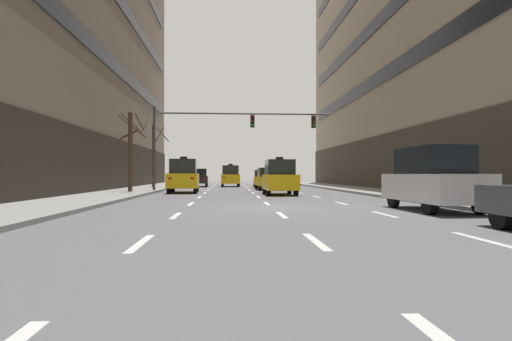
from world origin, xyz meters
TOP-DOWN VIEW (x-y plane):
  - ground_plane at (0.00, 0.00)m, footprint 120.00×120.00m
  - sidewalk_left at (-8.04, 0.00)m, footprint 3.66×80.00m
  - sidewalk_right at (8.04, 0.00)m, footprint 3.66×80.00m
  - lane_stripe_l1_s2 at (-3.10, -8.00)m, footprint 0.16×2.00m
  - lane_stripe_l1_s3 at (-3.10, -3.00)m, footprint 0.16×2.00m
  - lane_stripe_l1_s4 at (-3.10, 2.00)m, footprint 0.16×2.00m
  - lane_stripe_l1_s5 at (-3.10, 7.00)m, footprint 0.16×2.00m
  - lane_stripe_l1_s6 at (-3.10, 12.00)m, footprint 0.16×2.00m
  - lane_stripe_l1_s7 at (-3.10, 17.00)m, footprint 0.16×2.00m
  - lane_stripe_l1_s8 at (-3.10, 22.00)m, footprint 0.16×2.00m
  - lane_stripe_l1_s9 at (-3.10, 27.00)m, footprint 0.16×2.00m
  - lane_stripe_l1_s10 at (-3.10, 32.00)m, footprint 0.16×2.00m
  - lane_stripe_l2_s2 at (0.00, -8.00)m, footprint 0.16×2.00m
  - lane_stripe_l2_s3 at (0.00, -3.00)m, footprint 0.16×2.00m
  - lane_stripe_l2_s4 at (0.00, 2.00)m, footprint 0.16×2.00m
  - lane_stripe_l2_s5 at (0.00, 7.00)m, footprint 0.16×2.00m
  - lane_stripe_l2_s6 at (0.00, 12.00)m, footprint 0.16×2.00m
  - lane_stripe_l2_s7 at (0.00, 17.00)m, footprint 0.16×2.00m
  - lane_stripe_l2_s8 at (0.00, 22.00)m, footprint 0.16×2.00m
  - lane_stripe_l2_s9 at (0.00, 27.00)m, footprint 0.16×2.00m
  - lane_stripe_l2_s10 at (0.00, 32.00)m, footprint 0.16×2.00m
  - lane_stripe_l3_s2 at (3.10, -8.00)m, footprint 0.16×2.00m
  - lane_stripe_l3_s3 at (3.10, -3.00)m, footprint 0.16×2.00m
  - lane_stripe_l3_s4 at (3.10, 2.00)m, footprint 0.16×2.00m
  - lane_stripe_l3_s5 at (3.10, 7.00)m, footprint 0.16×2.00m
  - lane_stripe_l3_s6 at (3.10, 12.00)m, footprint 0.16×2.00m
  - lane_stripe_l3_s7 at (3.10, 17.00)m, footprint 0.16×2.00m
  - lane_stripe_l3_s8 at (3.10, 22.00)m, footprint 0.16×2.00m
  - lane_stripe_l3_s9 at (3.10, 27.00)m, footprint 0.16×2.00m
  - lane_stripe_l3_s10 at (3.10, 32.00)m, footprint 0.16×2.00m
  - taxi_driving_0 at (1.54, 17.45)m, footprint 2.06×4.59m
  - car_driving_1 at (-4.55, 26.11)m, footprint 2.11×4.68m
  - taxi_driving_2 at (1.41, 9.44)m, footprint 1.77×4.23m
  - taxi_driving_3 at (1.69, 25.59)m, footprint 1.98×4.32m
  - taxi_driving_4 at (-1.40, 26.30)m, footprint 1.79×4.24m
  - taxi_driving_5 at (-4.52, 12.72)m, footprint 2.04×4.56m
  - car_parked_1 at (5.16, -1.87)m, footprint 1.90×4.39m
  - traffic_signal_0 at (-2.00, 13.72)m, footprint 12.20×0.35m
  - street_tree_0 at (-7.65, 11.39)m, footprint 1.87×1.89m
  - street_tree_1 at (-7.67, 19.60)m, footprint 2.09×2.07m
  - pedestrian_0 at (8.89, 4.73)m, footprint 0.34×0.48m

SIDE VIEW (x-z plane):
  - ground_plane at x=0.00m, z-range 0.00..0.00m
  - lane_stripe_l1_s2 at x=-3.10m, z-range 0.00..0.01m
  - lane_stripe_l1_s3 at x=-3.10m, z-range 0.00..0.01m
  - lane_stripe_l1_s4 at x=-3.10m, z-range 0.00..0.01m
  - lane_stripe_l1_s5 at x=-3.10m, z-range 0.00..0.01m
  - lane_stripe_l1_s6 at x=-3.10m, z-range 0.00..0.01m
  - lane_stripe_l1_s7 at x=-3.10m, z-range 0.00..0.01m
  - lane_stripe_l1_s8 at x=-3.10m, z-range 0.00..0.01m
  - lane_stripe_l1_s9 at x=-3.10m, z-range 0.00..0.01m
  - lane_stripe_l1_s10 at x=-3.10m, z-range 0.00..0.01m
  - lane_stripe_l2_s2 at x=0.00m, z-range 0.00..0.01m
  - lane_stripe_l2_s3 at x=0.00m, z-range 0.00..0.01m
  - lane_stripe_l2_s4 at x=0.00m, z-range 0.00..0.01m
  - lane_stripe_l2_s5 at x=0.00m, z-range 0.00..0.01m
  - lane_stripe_l2_s6 at x=0.00m, z-range 0.00..0.01m
  - lane_stripe_l2_s7 at x=0.00m, z-range 0.00..0.01m
  - lane_stripe_l2_s8 at x=0.00m, z-range 0.00..0.01m
  - lane_stripe_l2_s9 at x=0.00m, z-range 0.00..0.01m
  - lane_stripe_l2_s10 at x=0.00m, z-range 0.00..0.01m
  - lane_stripe_l3_s2 at x=3.10m, z-range 0.00..0.01m
  - lane_stripe_l3_s3 at x=3.10m, z-range 0.00..0.01m
  - lane_stripe_l3_s4 at x=3.10m, z-range 0.00..0.01m
  - lane_stripe_l3_s5 at x=3.10m, z-range 0.00..0.01m
  - lane_stripe_l3_s6 at x=3.10m, z-range 0.00..0.01m
  - lane_stripe_l3_s7 at x=3.10m, z-range 0.00..0.01m
  - lane_stripe_l3_s8 at x=3.10m, z-range 0.00..0.01m
  - lane_stripe_l3_s9 at x=3.10m, z-range 0.00..0.01m
  - lane_stripe_l3_s10 at x=3.10m, z-range 0.00..0.01m
  - sidewalk_left at x=-8.04m, z-range 0.00..0.14m
  - sidewalk_right at x=8.04m, z-range 0.00..0.14m
  - taxi_driving_3 at x=1.69m, z-range -0.10..1.67m
  - taxi_driving_0 at x=1.54m, z-range -0.10..1.78m
  - car_driving_1 at x=-4.55m, z-range -0.01..1.71m
  - taxi_driving_2 at x=1.41m, z-range -0.09..2.13m
  - taxi_driving_4 at x=-1.40m, z-range -0.09..2.13m
  - pedestrian_0 at x=8.89m, z-range 0.26..1.83m
  - car_parked_1 at x=5.16m, z-range 0.00..2.10m
  - taxi_driving_5 at x=-4.52m, z-range -0.10..2.27m
  - street_tree_0 at x=-7.65m, z-range 0.29..5.19m
  - street_tree_1 at x=-7.67m, z-range 0.02..5.75m
  - traffic_signal_0 at x=-2.00m, z-range 1.49..7.17m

